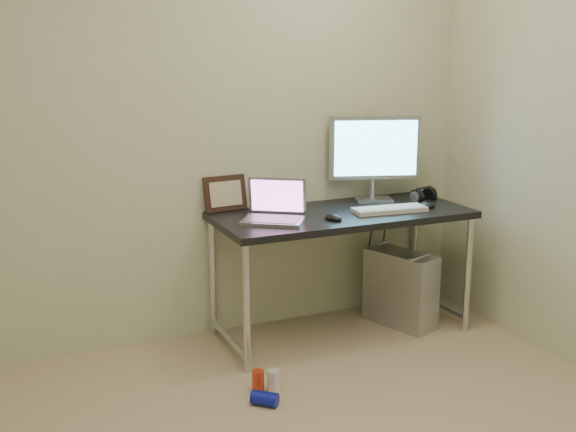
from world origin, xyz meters
The scene contains 16 objects.
wall_back centered at (0.00, 1.75, 1.25)m, with size 3.50×0.02×2.50m, color beige.
desk centered at (0.80, 1.42, 0.67)m, with size 1.49×0.65×0.75m.
tower_computer centered at (1.20, 1.39, 0.23)m, with size 0.33×0.49×0.49m.
cable_a centered at (1.15, 1.70, 0.40)m, with size 0.01×0.01×0.70m, color black.
cable_b centered at (1.24, 1.68, 0.38)m, with size 0.01×0.01×0.72m, color black.
can_red centered at (0.06, 0.91, 0.06)m, with size 0.06×0.06×0.11m, color red.
can_white centered at (0.13, 0.88, 0.06)m, with size 0.06×0.06×0.11m, color white.
can_blue centered at (0.04, 0.76, 0.04)m, with size 0.07×0.07×0.13m, color #0E16A4.
laptop centered at (0.36, 1.40, 0.80)m, with size 0.42×0.40×0.23m.
monitor centered at (1.12, 1.61, 1.06)m, with size 0.54×0.23×0.53m.
keyboard centered at (1.05, 1.31, 0.76)m, with size 0.44×0.14×0.03m, color silver.
mouse_right centered at (1.33, 1.33, 0.77)m, with size 0.07×0.12×0.04m, color black.
mouse_left centered at (0.66, 1.27, 0.77)m, with size 0.07×0.12×0.04m, color black.
headphones centered at (1.41, 1.50, 0.78)m, with size 0.17×0.10×0.11m.
picture_frame centered at (0.19, 1.73, 0.85)m, with size 0.26×0.03×0.21m, color black.
webcam centered at (0.40, 1.65, 0.85)m, with size 0.04×0.03×0.13m.
Camera 1 is at (-1.14, -2.19, 1.71)m, focal length 45.00 mm.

